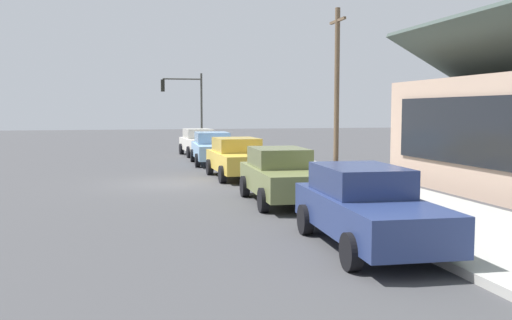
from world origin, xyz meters
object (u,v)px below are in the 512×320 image
car_skyblue (213,148)px  utility_pole_wooden (337,84)px  car_navy (366,207)px  car_olive (282,175)px  fire_hydrant_red (305,176)px  car_ivory (199,142)px  car_mustard (238,158)px  traffic_light_main (186,99)px

car_skyblue → utility_pole_wooden: 6.94m
car_navy → utility_pole_wooden: (-15.25, 5.35, 3.11)m
car_skyblue → car_olive: size_ratio=1.06×
car_navy → fire_hydrant_red: 8.01m
car_ivory → fire_hydrant_red: size_ratio=6.32×
utility_pole_wooden → car_ivory: bearing=-146.6°
car_navy → car_mustard: bearing=-176.5°
car_ivory → utility_pole_wooden: size_ratio=0.60×
car_skyblue → fire_hydrant_red: car_skyblue is taller
car_olive → utility_pole_wooden: size_ratio=0.61×
car_mustard → car_olive: (6.31, 0.00, -0.00)m
fire_hydrant_red → car_olive: bearing=-33.5°
car_skyblue → traffic_light_main: traffic_light_main is taller
car_mustard → car_olive: 6.31m
car_mustard → traffic_light_main: bearing=179.8°
car_olive → utility_pole_wooden: bearing=152.4°
car_skyblue → utility_pole_wooden: size_ratio=0.65×
traffic_light_main → utility_pole_wooden: utility_pole_wooden is taller
car_mustard → car_navy: (11.98, 0.11, -0.00)m
car_mustard → utility_pole_wooden: utility_pole_wooden is taller
fire_hydrant_red → car_ivory: bearing=-174.6°
car_navy → fire_hydrant_red: size_ratio=6.70×
car_mustard → fire_hydrant_red: size_ratio=6.40×
car_ivory → car_navy: (23.53, 0.11, 0.00)m
car_olive → traffic_light_main: (-22.82, -0.20, 2.68)m
car_olive → utility_pole_wooden: (-9.57, 5.46, 3.11)m
utility_pole_wooden → fire_hydrant_red: bearing=-28.5°
traffic_light_main → car_mustard: bearing=0.7°
car_mustard → utility_pole_wooden: 7.09m
fire_hydrant_red → car_skyblue: bearing=-171.6°
car_navy → traffic_light_main: (-28.50, -0.31, 2.68)m
traffic_light_main → car_olive: bearing=0.5°
traffic_light_main → car_navy: bearing=0.6°
traffic_light_main → car_skyblue: bearing=0.8°
car_skyblue → car_navy: same height
car_ivory → traffic_light_main: traffic_light_main is taller
car_ivory → car_skyblue: bearing=-3.5°
car_skyblue → utility_pole_wooden: utility_pole_wooden is taller
car_navy → fire_hydrant_red: (-7.89, 1.35, -0.32)m
utility_pole_wooden → traffic_light_main: bearing=-156.9°
car_ivory → car_skyblue: (5.45, -0.04, 0.00)m
car_mustard → car_olive: bearing=-0.9°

